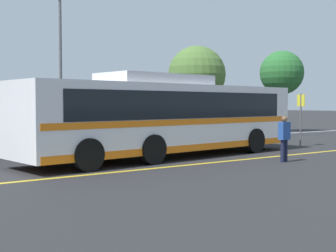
{
  "coord_description": "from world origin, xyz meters",
  "views": [
    {
      "loc": [
        -8.91,
        -14.06,
        2.0
      ],
      "look_at": [
        1.35,
        0.05,
        1.17
      ],
      "focal_mm": 50.0,
      "sensor_mm": 36.0,
      "label": 1
    }
  ],
  "objects_px": {
    "pedestrian_0": "(284,136)",
    "bus_stop_sign": "(301,113)",
    "tree_2": "(197,75)",
    "parked_car_1": "(41,136)",
    "transit_bus": "(168,116)",
    "tree_0": "(282,73)",
    "parked_car_2": "(155,131)",
    "street_lamp": "(60,43)",
    "parked_car_3": "(231,129)"
  },
  "relations": [
    {
      "from": "bus_stop_sign",
      "to": "tree_0",
      "type": "xyz_separation_m",
      "value": [
        8.08,
        8.03,
        2.62
      ]
    },
    {
      "from": "parked_car_2",
      "to": "tree_2",
      "type": "height_order",
      "value": "tree_2"
    },
    {
      "from": "transit_bus",
      "to": "pedestrian_0",
      "type": "height_order",
      "value": "transit_bus"
    },
    {
      "from": "street_lamp",
      "to": "tree_0",
      "type": "xyz_separation_m",
      "value": [
        17.24,
        1.41,
        -0.65
      ]
    },
    {
      "from": "transit_bus",
      "to": "pedestrian_0",
      "type": "bearing_deg",
      "value": 28.56
    },
    {
      "from": "pedestrian_0",
      "to": "bus_stop_sign",
      "type": "xyz_separation_m",
      "value": [
        5.35,
        3.51,
        0.68
      ]
    },
    {
      "from": "parked_car_2",
      "to": "bus_stop_sign",
      "type": "bearing_deg",
      "value": -129.62
    },
    {
      "from": "tree_0",
      "to": "tree_2",
      "type": "xyz_separation_m",
      "value": [
        -8.57,
        -0.93,
        -0.49
      ]
    },
    {
      "from": "parked_car_1",
      "to": "pedestrian_0",
      "type": "height_order",
      "value": "pedestrian_0"
    },
    {
      "from": "transit_bus",
      "to": "tree_0",
      "type": "height_order",
      "value": "tree_0"
    },
    {
      "from": "parked_car_3",
      "to": "pedestrian_0",
      "type": "xyz_separation_m",
      "value": [
        -4.95,
        -7.83,
        0.23
      ]
    },
    {
      "from": "tree_2",
      "to": "parked_car_1",
      "type": "bearing_deg",
      "value": -164.5
    },
    {
      "from": "transit_bus",
      "to": "street_lamp",
      "type": "xyz_separation_m",
      "value": [
        -1.39,
        6.64,
        3.28
      ]
    },
    {
      "from": "bus_stop_sign",
      "to": "tree_0",
      "type": "height_order",
      "value": "tree_0"
    },
    {
      "from": "parked_car_1",
      "to": "bus_stop_sign",
      "type": "relative_size",
      "value": 2.0
    },
    {
      "from": "transit_bus",
      "to": "parked_car_1",
      "type": "distance_m",
      "value": 5.41
    },
    {
      "from": "transit_bus",
      "to": "pedestrian_0",
      "type": "relative_size",
      "value": 7.78
    },
    {
      "from": "parked_car_3",
      "to": "bus_stop_sign",
      "type": "distance_m",
      "value": 4.43
    },
    {
      "from": "transit_bus",
      "to": "bus_stop_sign",
      "type": "bearing_deg",
      "value": 84.03
    },
    {
      "from": "parked_car_2",
      "to": "tree_2",
      "type": "relative_size",
      "value": 0.77
    },
    {
      "from": "street_lamp",
      "to": "tree_2",
      "type": "bearing_deg",
      "value": 3.17
    },
    {
      "from": "parked_car_2",
      "to": "tree_2",
      "type": "distance_m",
      "value": 6.43
    },
    {
      "from": "transit_bus",
      "to": "tree_2",
      "type": "relative_size",
      "value": 2.29
    },
    {
      "from": "parked_car_2",
      "to": "tree_2",
      "type": "xyz_separation_m",
      "value": [
        4.93,
        2.86,
        2.99
      ]
    },
    {
      "from": "parked_car_2",
      "to": "pedestrian_0",
      "type": "distance_m",
      "value": 7.76
    },
    {
      "from": "parked_car_1",
      "to": "parked_car_2",
      "type": "height_order",
      "value": "parked_car_1"
    },
    {
      "from": "parked_car_1",
      "to": "tree_2",
      "type": "xyz_separation_m",
      "value": [
        10.6,
        2.94,
        2.99
      ]
    },
    {
      "from": "tree_2",
      "to": "transit_bus",
      "type": "bearing_deg",
      "value": -135.63
    },
    {
      "from": "parked_car_1",
      "to": "street_lamp",
      "type": "distance_m",
      "value": 5.18
    },
    {
      "from": "pedestrian_0",
      "to": "tree_2",
      "type": "xyz_separation_m",
      "value": [
        4.86,
        10.61,
        2.8
      ]
    },
    {
      "from": "tree_0",
      "to": "pedestrian_0",
      "type": "bearing_deg",
      "value": -139.31
    },
    {
      "from": "street_lamp",
      "to": "tree_2",
      "type": "xyz_separation_m",
      "value": [
        8.66,
        0.48,
        -1.14
      ]
    },
    {
      "from": "transit_bus",
      "to": "parked_car_2",
      "type": "relative_size",
      "value": 2.96
    },
    {
      "from": "parked_car_1",
      "to": "parked_car_2",
      "type": "xyz_separation_m",
      "value": [
        5.67,
        0.08,
        -0.0
      ]
    },
    {
      "from": "pedestrian_0",
      "to": "tree_0",
      "type": "height_order",
      "value": "tree_0"
    },
    {
      "from": "tree_2",
      "to": "pedestrian_0",
      "type": "bearing_deg",
      "value": -114.59
    },
    {
      "from": "transit_bus",
      "to": "parked_car_2",
      "type": "height_order",
      "value": "transit_bus"
    },
    {
      "from": "transit_bus",
      "to": "parked_car_3",
      "type": "xyz_separation_m",
      "value": [
        7.37,
        4.34,
        -0.89
      ]
    },
    {
      "from": "pedestrian_0",
      "to": "tree_0",
      "type": "distance_m",
      "value": 18.02
    },
    {
      "from": "tree_2",
      "to": "tree_0",
      "type": "bearing_deg",
      "value": 6.22
    },
    {
      "from": "parked_car_3",
      "to": "tree_0",
      "type": "relative_size",
      "value": 0.82
    },
    {
      "from": "pedestrian_0",
      "to": "tree_2",
      "type": "bearing_deg",
      "value": -118.77
    },
    {
      "from": "bus_stop_sign",
      "to": "tree_0",
      "type": "distance_m",
      "value": 11.69
    },
    {
      "from": "bus_stop_sign",
      "to": "tree_2",
      "type": "distance_m",
      "value": 7.43
    },
    {
      "from": "parked_car_3",
      "to": "tree_2",
      "type": "bearing_deg",
      "value": 5.88
    },
    {
      "from": "parked_car_3",
      "to": "tree_2",
      "type": "relative_size",
      "value": 0.88
    },
    {
      "from": "parked_car_2",
      "to": "tree_0",
      "type": "relative_size",
      "value": 0.72
    },
    {
      "from": "transit_bus",
      "to": "street_lamp",
      "type": "relative_size",
      "value": 1.7
    },
    {
      "from": "parked_car_2",
      "to": "street_lamp",
      "type": "xyz_separation_m",
      "value": [
        -3.73,
        2.38,
        4.13
      ]
    },
    {
      "from": "pedestrian_0",
      "to": "bus_stop_sign",
      "type": "height_order",
      "value": "bus_stop_sign"
    }
  ]
}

